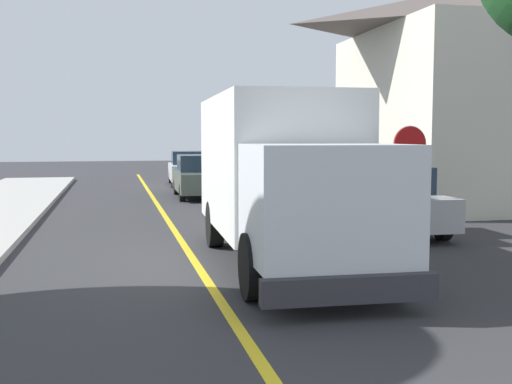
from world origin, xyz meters
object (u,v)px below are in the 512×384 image
object	(u,v)px
box_truck	(283,171)
parked_car_far	(188,169)
stop_sign	(410,161)
parked_car_near	(248,192)
parked_van_across	(388,201)
parked_car_mid	(199,177)

from	to	relation	value
box_truck	parked_car_far	xyz separation A→B (m)	(0.50, 19.39, -0.97)
parked_car_far	stop_sign	size ratio (longest dim) A/B	1.69
box_truck	stop_sign	xyz separation A→B (m)	(3.36, 1.47, 0.09)
parked_car_near	parked_car_far	distance (m)	12.98
parked_van_across	parked_car_near	bearing A→B (deg)	130.17
parked_car_near	stop_sign	bearing A→B (deg)	-61.95
box_truck	stop_sign	bearing A→B (deg)	23.70
parked_van_across	box_truck	bearing A→B (deg)	-139.65
parked_car_near	parked_car_mid	bearing A→B (deg)	94.70
stop_sign	box_truck	bearing A→B (deg)	-156.30
parked_car_far	stop_sign	distance (m)	18.17
parked_car_mid	parked_car_far	xyz separation A→B (m)	(0.31, 6.32, 0.00)
box_truck	parked_car_far	world-z (taller)	box_truck
box_truck	parked_van_across	xyz separation A→B (m)	(3.58, 3.04, -0.97)
parked_car_mid	parked_van_across	distance (m)	10.58
parked_car_near	stop_sign	size ratio (longest dim) A/B	1.67
parked_car_far	stop_sign	world-z (taller)	stop_sign
parked_van_across	stop_sign	bearing A→B (deg)	-97.92
parked_car_near	parked_car_mid	distance (m)	6.67
parked_car_far	parked_van_across	size ratio (longest dim) A/B	1.00
stop_sign	parked_van_across	bearing A→B (deg)	82.08
parked_car_near	parked_car_far	world-z (taller)	same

